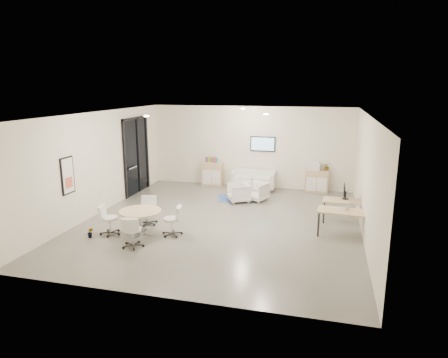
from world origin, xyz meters
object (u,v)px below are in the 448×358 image
object	(u,v)px
sideboard_right	(317,181)
armchair_left	(239,192)
desk_rear	(345,203)
desk_front	(343,213)
loveseat	(253,181)
round_table	(140,214)
armchair_right	(256,191)
sideboard_left	(213,174)

from	to	relation	value
sideboard_right	armchair_left	distance (m)	3.30
desk_rear	desk_front	bearing A→B (deg)	-93.00
loveseat	round_table	world-z (taller)	loveseat
armchair_right	round_table	distance (m)	4.76
sideboard_left	sideboard_right	bearing A→B (deg)	0.16
armchair_left	desk_front	bearing A→B (deg)	26.54
armchair_left	sideboard_right	bearing A→B (deg)	99.86
loveseat	desk_rear	world-z (taller)	loveseat
sideboard_left	loveseat	xyz separation A→B (m)	(1.70, -0.18, -0.13)
armchair_right	desk_front	world-z (taller)	armchair_right
armchair_right	desk_front	xyz separation A→B (m)	(2.84, -2.70, 0.26)
armchair_left	round_table	world-z (taller)	armchair_left
sideboard_right	loveseat	distance (m)	2.43
loveseat	desk_front	xyz separation A→B (m)	(3.24, -4.25, 0.27)
desk_rear	round_table	bearing A→B (deg)	-152.79
sideboard_right	round_table	size ratio (longest dim) A/B	0.76
armchair_right	round_table	bearing A→B (deg)	-98.37
loveseat	sideboard_left	bearing A→B (deg)	171.83
armchair_right	armchair_left	bearing A→B (deg)	-129.73
sideboard_right	armchair_right	size ratio (longest dim) A/B	1.19
desk_front	round_table	bearing A→B (deg)	-160.23
loveseat	round_table	size ratio (longest dim) A/B	1.52
loveseat	desk_rear	xyz separation A→B (m)	(3.34, -3.13, 0.26)
armchair_left	desk_rear	xyz separation A→B (m)	(3.52, -1.29, 0.24)
sideboard_left	desk_rear	distance (m)	6.04
sideboard_right	desk_rear	xyz separation A→B (m)	(0.92, -3.33, 0.17)
sideboard_left	armchair_right	world-z (taller)	sideboard_left
sideboard_left	round_table	bearing A→B (deg)	-93.55
sideboard_left	desk_rear	size ratio (longest dim) A/B	0.73
loveseat	desk_rear	distance (m)	4.59
armchair_left	armchair_right	distance (m)	0.64
loveseat	armchair_right	xyz separation A→B (m)	(0.39, -1.55, 0.02)
sideboard_left	armchair_right	distance (m)	2.72
loveseat	round_table	xyz separation A→B (m)	(-2.06, -5.62, 0.26)
sideboard_right	desk_front	distance (m)	4.52
desk_front	armchair_left	bearing A→B (deg)	150.08
desk_front	armchair_right	bearing A→B (deg)	141.75
sideboard_left	armchair_right	xyz separation A→B (m)	(2.09, -1.73, -0.12)
sideboard_left	round_table	world-z (taller)	sideboard_left
sideboard_right	desk_front	world-z (taller)	sideboard_right
sideboard_right	loveseat	bearing A→B (deg)	-175.38
armchair_left	sideboard_left	bearing A→B (deg)	-171.28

